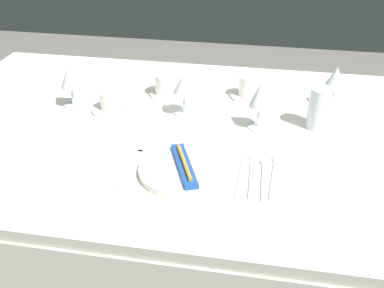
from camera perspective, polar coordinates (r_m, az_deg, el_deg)
ground_plane at (r=1.94m, az=-0.45°, el=-17.45°), size 6.00×6.00×0.00m
dining_table at (r=1.51m, az=-0.56°, el=-0.68°), size 1.80×1.11×0.74m
dinner_plate at (r=1.25m, az=-0.97°, el=-3.25°), size 0.25×0.25×0.02m
toothbrush_package at (r=1.24m, az=-0.98°, el=-2.61°), size 0.11×0.21×0.02m
fork_outer at (r=1.30m, az=-7.28°, el=-2.39°), size 0.02×0.22×0.00m
dinner_knife at (r=1.25m, az=6.28°, el=-3.79°), size 0.02×0.23×0.00m
spoon_soup at (r=1.28m, az=7.54°, el=-3.02°), size 0.03×0.22×0.01m
spoon_dessert at (r=1.26m, az=9.00°, el=-3.54°), size 0.03×0.20×0.01m
spoon_tea at (r=1.28m, az=10.31°, el=-3.26°), size 0.03×0.22×0.01m
saucer_left at (r=1.69m, az=-3.13°, el=6.28°), size 0.13×0.13×0.01m
coffee_cup_left at (r=1.67m, az=-3.12°, el=7.56°), size 0.11×0.09×0.07m
saucer_right at (r=1.68m, az=7.05°, el=6.01°), size 0.13×0.13×0.01m
coffee_cup_right at (r=1.66m, az=7.20°, el=7.28°), size 0.10×0.08×0.07m
saucer_far at (r=1.59m, az=-9.91°, el=4.30°), size 0.14×0.14×0.01m
coffee_cup_far at (r=1.58m, az=-9.96°, el=5.44°), size 0.10×0.08×0.06m
wine_glass_centre at (r=1.51m, az=-1.00°, el=7.30°), size 0.07×0.07×0.15m
wine_glass_left at (r=1.64m, az=17.45°, el=7.70°), size 0.07×0.07×0.14m
wine_glass_right at (r=1.43m, az=8.47°, el=5.82°), size 0.07×0.07×0.16m
wine_glass_far at (r=1.61m, az=-14.97°, el=7.93°), size 0.07×0.07×0.15m
drink_tumbler at (r=1.50m, az=15.46°, el=4.02°), size 0.07×0.07×0.13m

